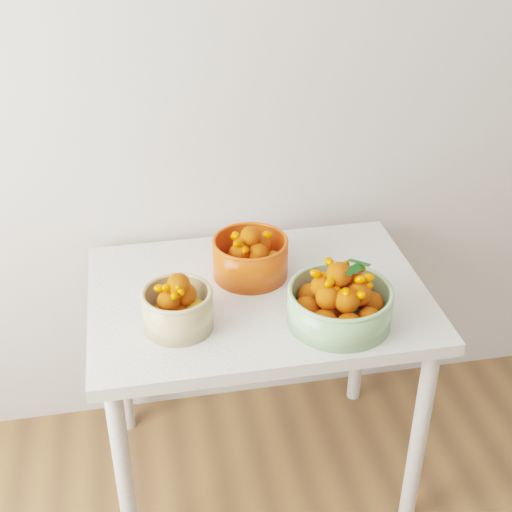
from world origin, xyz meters
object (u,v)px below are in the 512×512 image
at_px(bowl_green, 339,302).
at_px(bowl_orange, 251,256).
at_px(table, 258,318).
at_px(bowl_cream, 178,307).

relative_size(bowl_green, bowl_orange, 1.02).
bearing_deg(table, bowl_green, -43.77).
bearing_deg(bowl_green, bowl_cream, 172.34).
distance_m(table, bowl_orange, 0.19).
xyz_separation_m(table, bowl_cream, (-0.25, -0.13, 0.16)).
bearing_deg(bowl_orange, table, -86.56).
bearing_deg(bowl_cream, bowl_orange, 42.46).
height_order(table, bowl_green, bowl_green).
height_order(table, bowl_orange, bowl_orange).
xyz_separation_m(table, bowl_green, (0.19, -0.18, 0.16)).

